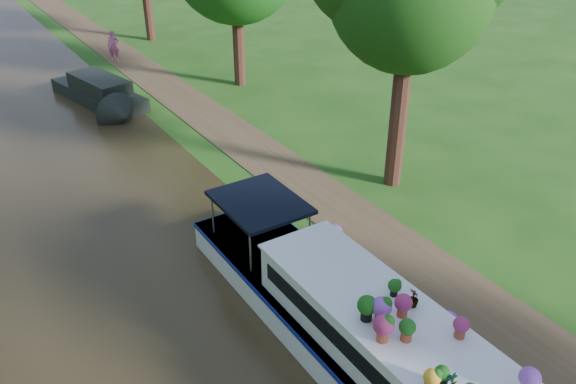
{
  "coord_description": "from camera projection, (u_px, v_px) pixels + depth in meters",
  "views": [
    {
      "loc": [
        -8.21,
        -9.18,
        8.97
      ],
      "look_at": [
        -0.77,
        2.39,
        1.3
      ],
      "focal_mm": 35.0,
      "sensor_mm": 36.0,
      "label": 1
    }
  ],
  "objects": [
    {
      "name": "ground",
      "position": [
        360.0,
        263.0,
        14.99
      ],
      "size": [
        100.0,
        100.0,
        0.0
      ],
      "primitive_type": "plane",
      "color": "#204E13",
      "rests_on": "ground"
    },
    {
      "name": "canal_water",
      "position": [
        145.0,
        352.0,
        12.15
      ],
      "size": [
        10.0,
        100.0,
        0.02
      ],
      "primitive_type": "cube",
      "color": "#2D2413",
      "rests_on": "ground"
    },
    {
      "name": "towpath",
      "position": [
        394.0,
        249.0,
        15.55
      ],
      "size": [
        2.2,
        100.0,
        0.03
      ],
      "primitive_type": "cube",
      "color": "#4E3B24",
      "rests_on": "ground"
    },
    {
      "name": "plant_boat",
      "position": [
        396.0,
        363.0,
        10.76
      ],
      "size": [
        2.29,
        13.52,
        2.28
      ],
      "color": "white",
      "rests_on": "canal_water"
    },
    {
      "name": "second_boat",
      "position": [
        100.0,
        93.0,
        25.45
      ],
      "size": [
        2.98,
        6.79,
        1.26
      ],
      "rotation": [
        0.0,
        0.0,
        0.2
      ],
      "color": "black",
      "rests_on": "canal_water"
    },
    {
      "name": "pedestrian_pink",
      "position": [
        113.0,
        46.0,
        31.23
      ],
      "size": [
        0.73,
        0.62,
        1.69
      ],
      "primitive_type": "imported",
      "rotation": [
        0.0,
        0.0,
        -0.42
      ],
      "color": "#C6519A",
      "rests_on": "towpath"
    },
    {
      "name": "verge_plant",
      "position": [
        342.0,
        256.0,
        14.91
      ],
      "size": [
        0.44,
        0.4,
        0.43
      ],
      "primitive_type": "imported",
      "rotation": [
        0.0,
        0.0,
        -0.17
      ],
      "color": "#2E5E1C",
      "rests_on": "ground"
    }
  ]
}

